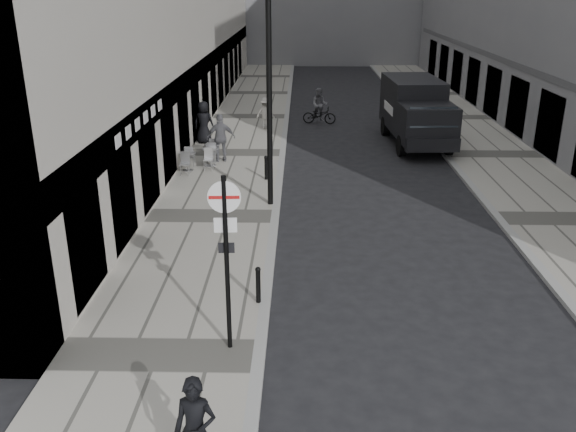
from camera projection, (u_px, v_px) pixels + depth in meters
The scene contains 15 objects.
sidewalk at pixel (236, 154), 26.31m from camera, with size 4.00×60.00×0.12m, color gray.
far_sidewalk at pixel (492, 155), 26.09m from camera, with size 4.00×60.00×0.12m, color gray.
walking_man at pixel (196, 431), 8.70m from camera, with size 0.62×0.41×1.71m, color black.
sign_post at pixel (226, 241), 11.43m from camera, with size 0.62×0.10×3.60m.
lamppost at pixel (269, 87), 18.81m from camera, with size 0.31×0.31×6.88m.
bollard_near at pixel (258, 286), 13.82m from camera, with size 0.11×0.11×0.83m, color black.
bollard_far at pixel (266, 168), 22.53m from camera, with size 0.11×0.11×0.84m, color black.
panel_van at pixel (416, 109), 27.60m from camera, with size 2.59×6.23×2.88m.
cyclist at pixel (319, 110), 31.93m from camera, with size 1.80×0.85×1.87m.
pedestrian_a at pixel (221, 138), 24.65m from camera, with size 1.14×0.48×1.95m, color slate.
pedestrian_b at pixel (266, 113), 30.23m from camera, with size 1.01×0.58×1.57m, color #ADA89F.
pedestrian_c at pixel (204, 122), 27.47m from camera, with size 0.93×0.61×1.91m, color black.
cafe_table_near at pixel (210, 156), 24.18m from camera, with size 0.66×1.49×0.85m.
cafe_table_mid at pixel (187, 160), 23.57m from camera, with size 0.66×1.49×0.85m.
cafe_table_far at pixel (213, 151), 24.80m from camera, with size 0.66×1.48×0.84m.
Camera 1 is at (0.80, -7.48, 6.97)m, focal length 38.00 mm.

